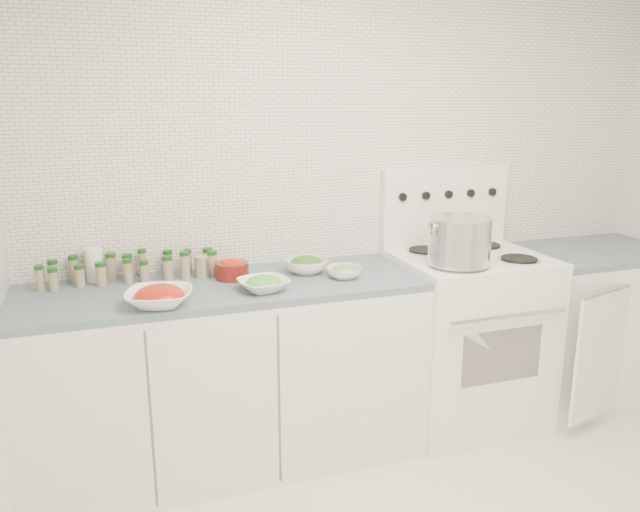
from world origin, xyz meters
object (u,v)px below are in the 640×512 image
at_px(stock_pot, 460,239).
at_px(bowl_snowpea, 264,284).
at_px(bowl_tomato, 159,296).
at_px(stove, 465,333).

height_order(stock_pot, bowl_snowpea, stock_pot).
relative_size(stock_pot, bowl_tomato, 0.97).
height_order(stove, stock_pot, stove).
relative_size(stove, bowl_tomato, 4.11).
relative_size(stove, stock_pot, 4.24).
bearing_deg(bowl_tomato, stock_pot, 1.44).
bearing_deg(bowl_snowpea, stock_pot, -1.24).
xyz_separation_m(stock_pot, bowl_tomato, (-1.43, -0.04, -0.13)).
distance_m(stove, stock_pot, 0.62).
bearing_deg(bowl_snowpea, bowl_tomato, -172.86).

